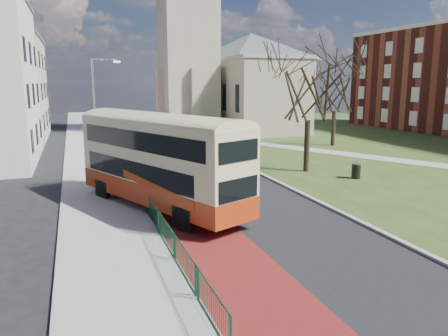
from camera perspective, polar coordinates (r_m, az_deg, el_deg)
name	(u,v)px	position (r m, az deg, el deg)	size (l,w,h in m)	color
ground	(232,235)	(18.81, 1.02, -8.68)	(160.00, 160.00, 0.00)	black
road_carriageway	(169,157)	(37.93, -7.24, 1.41)	(9.00, 120.00, 0.01)	black
bus_lane	(137,159)	(37.48, -11.28, 1.17)	(3.40, 120.00, 0.01)	#591414
pavement_west	(90,161)	(37.17, -17.09, 0.89)	(4.00, 120.00, 0.12)	gray
kerb_west	(115,159)	(37.28, -14.02, 1.09)	(0.25, 120.00, 0.13)	#999993
kerb_east	(213,150)	(40.98, -1.51, 2.31)	(0.25, 80.00, 0.13)	#999993
grass_green	(387,142)	(50.60, 20.55, 3.25)	(40.00, 80.00, 0.04)	#2C4217
footpath	(427,164)	(37.79, 25.01, 0.48)	(2.20, 36.00, 0.03)	#9E998C
pedestrian_railing	(147,204)	(21.65, -10.04, -4.63)	(0.07, 24.00, 1.12)	#0D3D25
gothic_church	(223,28)	(58.09, -0.20, 17.86)	(16.38, 18.00, 40.00)	#9D947F
streetlamp	(97,106)	(34.70, -16.30, 7.78)	(2.13, 0.18, 8.00)	gray
bus	(159,157)	(22.04, -8.49, 1.37)	(6.98, 11.31, 4.70)	#A22E0F
winter_tree_near	(309,78)	(31.52, 11.08, 11.42)	(8.23, 8.23, 9.51)	black
winter_tree_far	(335,84)	(45.33, 14.35, 10.64)	(6.66, 6.66, 8.92)	black
litter_bin	(356,171)	(30.42, 16.87, -0.34)	(0.78, 0.78, 1.03)	black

